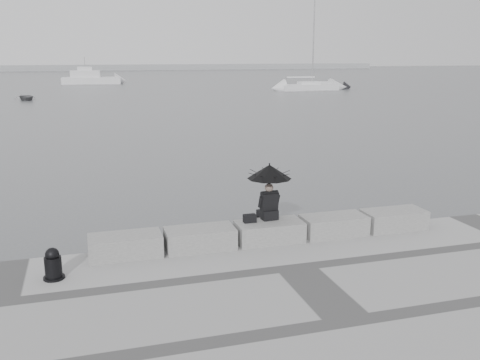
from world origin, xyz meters
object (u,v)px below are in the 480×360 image
object	(u,v)px
mooring_bollard	(53,266)
small_motorboat	(330,86)
dinghy	(26,97)
sailboat_right	(309,86)
motor_cruiser	(92,78)
seated_person	(269,180)

from	to	relation	value
mooring_bollard	small_motorboat	bearing A→B (deg)	59.71
mooring_bollard	small_motorboat	size ratio (longest dim) A/B	0.12
mooring_bollard	dinghy	xyz separation A→B (m)	(-4.95, 51.95, -0.50)
mooring_bollard	small_motorboat	distance (m)	69.36
sailboat_right	dinghy	bearing A→B (deg)	-171.52
dinghy	mooring_bollard	bearing A→B (deg)	-98.26
dinghy	sailboat_right	bearing A→B (deg)	-4.52
dinghy	motor_cruiser	bearing A→B (deg)	62.23
small_motorboat	motor_cruiser	bearing A→B (deg)	162.03
mooring_bollard	seated_person	bearing A→B (deg)	12.12
motor_cruiser	mooring_bollard	bearing A→B (deg)	-87.54
motor_cruiser	small_motorboat	distance (m)	39.30
sailboat_right	small_motorboat	size ratio (longest dim) A/B	2.41
sailboat_right	small_motorboat	world-z (taller)	sailboat_right
mooring_bollard	sailboat_right	bearing A→B (deg)	61.92
motor_cruiser	dinghy	size ratio (longest dim) A/B	2.91
sailboat_right	motor_cruiser	xyz separation A→B (m)	(-28.16, 24.46, 0.37)
mooring_bollard	dinghy	distance (m)	52.19
seated_person	mooring_bollard	distance (m)	5.21
small_motorboat	dinghy	world-z (taller)	small_motorboat
seated_person	sailboat_right	distance (m)	62.30
seated_person	sailboat_right	xyz separation A→B (m)	(25.84, 56.67, -1.46)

